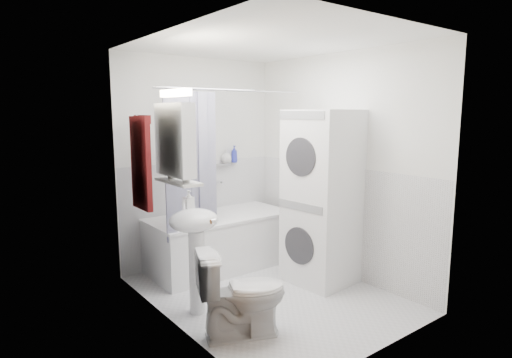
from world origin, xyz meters
TOP-DOWN VIEW (x-y plane):
  - floor at (0.00, 0.00)m, footprint 2.60×2.60m
  - room_walls at (0.00, 0.00)m, footprint 2.60×2.60m
  - wainscot at (0.00, 0.29)m, footprint 1.98×2.58m
  - door at (-0.95, -0.55)m, footprint 0.05×2.00m
  - bathtub at (0.04, 0.92)m, footprint 1.62×0.77m
  - tub_spout at (0.24, 1.25)m, footprint 0.04×0.12m
  - curtain_rod at (0.04, 0.60)m, footprint 1.80×0.02m
  - shower_curtain at (-0.49, 0.60)m, footprint 0.55×0.02m
  - sink at (-0.75, 0.08)m, footprint 0.44×0.37m
  - medicine_cabinet at (-0.90, 0.10)m, footprint 0.13×0.50m
  - shelf at (-0.89, 0.10)m, footprint 0.18×0.54m
  - shower_caddy at (0.29, 1.24)m, footprint 0.22×0.06m
  - towel at (-0.94, 0.75)m, footprint 0.07×0.38m
  - washer_dryer at (0.68, -0.07)m, footprint 0.69×0.68m
  - toilet at (-0.66, -0.49)m, footprint 0.81×0.64m
  - soap_pump at (-0.71, 0.25)m, footprint 0.08×0.17m
  - shelf_bottle at (-0.89, -0.05)m, footprint 0.07×0.18m
  - shelf_cup at (-0.89, 0.22)m, footprint 0.10×0.09m
  - shampoo_a at (0.35, 1.24)m, footprint 0.13×0.17m
  - shampoo_b at (0.47, 1.24)m, footprint 0.08×0.21m

SIDE VIEW (x-z plane):
  - floor at x=0.00m, z-range 0.00..0.00m
  - bathtub at x=0.04m, z-range 0.03..0.65m
  - toilet at x=-0.66m, z-range 0.00..0.70m
  - wainscot at x=0.00m, z-range -0.69..1.89m
  - sink at x=-0.75m, z-range 0.18..1.22m
  - washer_dryer at x=0.68m, z-range 0.00..1.80m
  - tub_spout at x=0.24m, z-range 0.92..0.95m
  - soap_pump at x=-0.71m, z-range 0.91..0.99m
  - door at x=-0.95m, z-range 0.00..2.00m
  - shower_caddy at x=0.29m, z-range 1.14..1.16m
  - shelf at x=-0.89m, z-range 1.19..1.21m
  - shampoo_b at x=0.47m, z-range 1.16..1.24m
  - shampoo_a at x=0.35m, z-range 1.16..1.29m
  - shelf_bottle at x=-0.89m, z-range 1.21..1.28m
  - shower_curtain at x=-0.49m, z-range 0.52..1.98m
  - shelf_cup at x=-0.89m, z-range 1.21..1.31m
  - towel at x=-0.94m, z-range 0.86..1.77m
  - room_walls at x=0.00m, z-range 0.19..2.79m
  - medicine_cabinet at x=-0.90m, z-range 1.21..1.92m
  - curtain_rod at x=0.04m, z-range 1.99..2.01m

